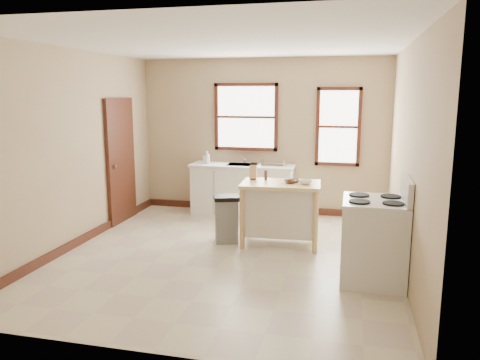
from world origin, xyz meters
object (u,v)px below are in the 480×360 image
Objects in this scene: bowl_c at (306,182)px; pepper_grinder at (266,175)px; soap_bottle_a at (207,157)px; gas_stove at (374,230)px; dish_rack at (274,163)px; bowl_b at (294,181)px; knife_block at (253,173)px; kitchen_island at (280,214)px; soap_bottle_b at (207,158)px; bowl_a at (290,182)px; trash_bin at (227,219)px.

pepper_grinder is at bearing 162.01° from bowl_c.
gas_stove is (2.83, -2.60, -0.41)m from soap_bottle_a.
dish_rack is 1.35m from pepper_grinder.
knife_block is at bearing 172.02° from bowl_b.
dish_rack is 1.63m from kitchen_island.
bowl_b is at bearing -34.34° from soap_bottle_b.
soap_bottle_b is 1.03× the size of knife_block.
soap_bottle_a reaches higher than kitchen_island.
bowl_c is (0.61, -0.20, -0.05)m from pepper_grinder.
knife_block is (1.15, -1.35, -0.01)m from soap_bottle_b.
soap_bottle_b is 3.89m from gas_stove.
kitchen_island is at bearing -154.82° from bowl_b.
bowl_c is at bearing 130.44° from gas_stove.
bowl_c is (0.17, -0.13, 0.01)m from bowl_b.
bowl_c is (1.93, -1.54, -0.09)m from soap_bottle_a.
dish_rack is 2.39× the size of bowl_a.
bowl_a reaches higher than kitchen_island.
bowl_c is at bearing -8.72° from bowl_a.
kitchen_island is 1.68m from gas_stove.
bowl_c is 0.15× the size of gas_stove.
dish_rack is at bearing 110.57° from bowl_b.
bowl_a is 1.09m from trash_bin.
kitchen_island is 6.35× the size of bowl_a.
soap_bottle_b is 0.49× the size of dish_rack.
soap_bottle_a is 0.32× the size of trash_bin.
pepper_grinder is at bearing 140.24° from gas_stove.
bowl_a is 0.14× the size of gas_stove.
bowl_a is (0.48, -1.51, -0.03)m from dish_rack.
gas_stove is at bearing -47.85° from bowl_b.
gas_stove is (2.85, -2.62, -0.40)m from soap_bottle_b.
soap_bottle_a is 2.47m from bowl_c.
soap_bottle_a is 1.11× the size of knife_block.
soap_bottle_b is 2.29m from bowl_b.
knife_block is 0.83m from bowl_c.
soap_bottle_a reaches higher than pepper_grinder.
bowl_b is at bearing -9.18° from trash_bin.
kitchen_island is 0.60m from bowl_c.
knife_block is (1.13, -1.33, -0.02)m from soap_bottle_a.
bowl_c is (0.80, -0.22, -0.07)m from knife_block.
dish_rack is 1.70m from bowl_c.
bowl_c reaches higher than bowl_a.
dish_rack is 1.33m from knife_block.
gas_stove is at bearing -44.49° from kitchen_island.
gas_stove is at bearing -41.56° from knife_block.
dish_rack is at bearing 81.15° from knife_block.
kitchen_island is at bearing -12.81° from trash_bin.
bowl_b is at bearing 143.35° from bowl_c.
knife_block reaches higher than trash_bin.
trash_bin is (0.81, -1.63, -0.67)m from soap_bottle_b.
dish_rack is 0.34× the size of gas_stove.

